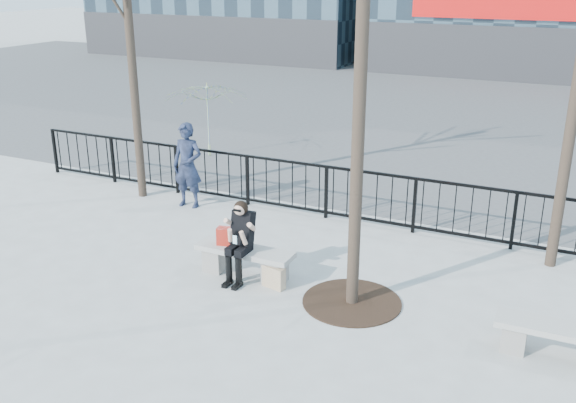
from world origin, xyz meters
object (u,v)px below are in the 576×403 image
at_px(bench_main, 245,259).
at_px(standing_man, 188,165).
at_px(bench_second, 558,339).
at_px(seated_woman, 239,242).

xyz_separation_m(bench_main, standing_man, (-2.68, 2.39, 0.60)).
bearing_deg(bench_second, seated_woman, 176.91).
height_order(bench_second, seated_woman, seated_woman).
relative_size(bench_second, standing_man, 0.87).
bearing_deg(seated_woman, standing_man, 136.40).
bearing_deg(bench_second, bench_main, 175.00).
distance_m(bench_second, standing_man, 7.98).
relative_size(seated_woman, standing_man, 0.75).
height_order(bench_main, seated_woman, seated_woman).
height_order(bench_main, bench_second, bench_main).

